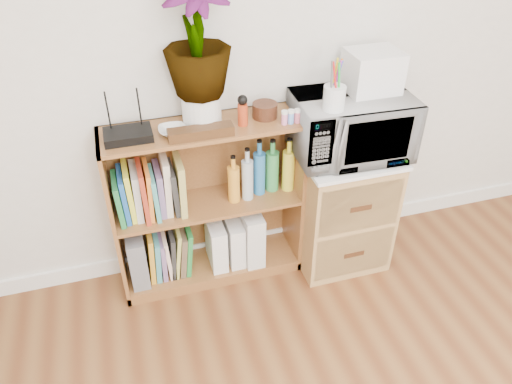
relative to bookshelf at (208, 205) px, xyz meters
name	(u,v)px	position (x,y,z in m)	size (l,w,h in m)	color
skirting_board	(262,237)	(0.35, 0.14, -0.42)	(4.00, 0.02, 0.10)	white
bookshelf	(208,205)	(0.00, 0.00, 0.00)	(1.00, 0.30, 0.95)	brown
wicker_unit	(340,208)	(0.75, -0.08, -0.12)	(0.50, 0.45, 0.70)	#9E7542
microwave	(351,126)	(0.75, -0.08, 0.41)	(0.58, 0.40, 0.32)	white
pen_cup	(334,98)	(0.59, -0.18, 0.63)	(0.10, 0.10, 0.11)	silver
small_appliance	(372,71)	(0.86, -0.04, 0.67)	(0.26, 0.21, 0.20)	silver
router	(128,135)	(-0.35, -0.02, 0.49)	(0.22, 0.15, 0.04)	black
white_bowl	(172,131)	(-0.15, -0.03, 0.49)	(0.13, 0.13, 0.03)	silver
plant_pot	(202,110)	(0.01, 0.02, 0.55)	(0.19, 0.19, 0.16)	silver
potted_plant	(197,36)	(0.01, 0.02, 0.90)	(0.30, 0.30, 0.54)	#327D34
trinket_box	(201,132)	(-0.03, -0.10, 0.50)	(0.30, 0.08, 0.05)	#331D0D
kokeshi_doll	(243,115)	(0.19, -0.04, 0.53)	(0.05, 0.05, 0.11)	#AB3415
wooden_bowl	(265,110)	(0.32, 0.01, 0.51)	(0.12, 0.12, 0.07)	#331A0D
paint_jars	(291,118)	(0.42, -0.09, 0.50)	(0.10, 0.04, 0.05)	#CB7196
file_box	(137,255)	(-0.41, 0.00, -0.25)	(0.09, 0.25, 0.31)	slate
magazine_holder_left	(216,243)	(0.03, -0.01, -0.27)	(0.09, 0.22, 0.28)	white
magazine_holder_mid	(234,240)	(0.13, -0.01, -0.27)	(0.09, 0.22, 0.27)	silver
magazine_holder_right	(250,233)	(0.23, -0.01, -0.24)	(0.10, 0.26, 0.33)	silver
cookbooks	(150,190)	(-0.29, 0.00, 0.16)	(0.35, 0.20, 0.31)	#217D3F
liquor_bottles	(262,170)	(0.30, 0.00, 0.17)	(0.38, 0.07, 0.31)	orange
lower_books	(169,252)	(-0.24, 0.00, -0.27)	(0.25, 0.19, 0.30)	gold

